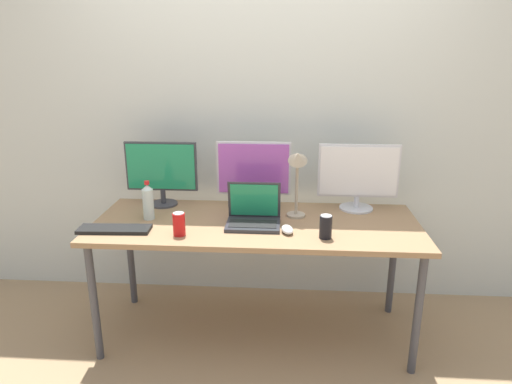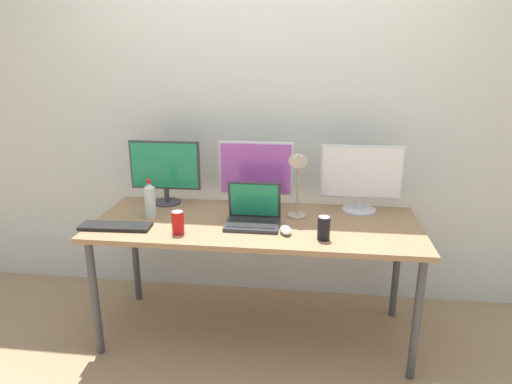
% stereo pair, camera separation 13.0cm
% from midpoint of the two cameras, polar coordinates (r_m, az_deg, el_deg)
% --- Properties ---
extents(ground_plane, '(16.00, 16.00, 0.00)m').
position_cam_midpoint_polar(ground_plane, '(2.98, 1.30, -17.14)').
color(ground_plane, '#9E7F5B').
extents(wall_back, '(7.00, 0.08, 2.60)m').
position_cam_midpoint_polar(wall_back, '(3.06, 2.59, 10.11)').
color(wall_back, silver).
rests_on(wall_back, ground).
extents(work_desk, '(1.87, 0.73, 0.74)m').
position_cam_midpoint_polar(work_desk, '(2.65, 1.40, -4.94)').
color(work_desk, '#424247').
rests_on(work_desk, ground).
extents(monitor_left, '(0.45, 0.18, 0.41)m').
position_cam_midpoint_polar(monitor_left, '(2.92, -10.06, 2.79)').
color(monitor_left, '#38383D').
rests_on(monitor_left, work_desk).
extents(monitor_center, '(0.45, 0.21, 0.42)m').
position_cam_midpoint_polar(monitor_center, '(2.79, 1.30, 2.30)').
color(monitor_center, silver).
rests_on(monitor_center, work_desk).
extents(monitor_right, '(0.49, 0.21, 0.41)m').
position_cam_midpoint_polar(monitor_right, '(2.83, 14.30, 1.82)').
color(monitor_right, silver).
rests_on(monitor_right, work_desk).
extents(laptop_silver, '(0.30, 0.22, 0.24)m').
position_cam_midpoint_polar(laptop_silver, '(2.58, 1.09, -2.89)').
color(laptop_silver, '#2D2D33').
rests_on(laptop_silver, work_desk).
extents(keyboard_main, '(0.40, 0.14, 0.02)m').
position_cam_midpoint_polar(keyboard_main, '(2.64, -15.81, -4.17)').
color(keyboard_main, black).
rests_on(keyboard_main, work_desk).
extents(mouse_by_keyboard, '(0.08, 0.12, 0.04)m').
position_cam_midpoint_polar(mouse_by_keyboard, '(2.47, 5.24, -4.79)').
color(mouse_by_keyboard, silver).
rests_on(mouse_by_keyboard, work_desk).
extents(water_bottle, '(0.06, 0.06, 0.23)m').
position_cam_midpoint_polar(water_bottle, '(2.73, -11.80, -1.00)').
color(water_bottle, silver).
rests_on(water_bottle, work_desk).
extents(soda_can_near_keyboard, '(0.07, 0.07, 0.13)m').
position_cam_midpoint_polar(soda_can_near_keyboard, '(2.47, -8.26, -3.82)').
color(soda_can_near_keyboard, red).
rests_on(soda_can_near_keyboard, work_desk).
extents(soda_can_by_laptop, '(0.07, 0.07, 0.13)m').
position_cam_midpoint_polar(soda_can_by_laptop, '(2.41, 10.00, -4.49)').
color(soda_can_by_laptop, black).
rests_on(soda_can_by_laptop, work_desk).
extents(desk_lamp, '(0.11, 0.18, 0.43)m').
position_cam_midpoint_polar(desk_lamp, '(2.59, 6.70, 2.60)').
color(desk_lamp, tan).
rests_on(desk_lamp, work_desk).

